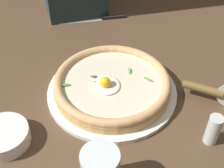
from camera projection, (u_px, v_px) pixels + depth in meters
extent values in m
cube|color=brown|center=(107.00, 92.00, 0.85)|extent=(2.40, 2.40, 0.03)
cylinder|color=white|center=(112.00, 91.00, 0.82)|extent=(0.35, 0.35, 0.01)
cylinder|color=#DEAB69|center=(112.00, 86.00, 0.81)|extent=(0.31, 0.31, 0.02)
torus|color=tan|center=(112.00, 82.00, 0.80)|extent=(0.31, 0.31, 0.02)
cylinder|color=beige|center=(112.00, 83.00, 0.80)|extent=(0.27, 0.27, 0.00)
ellipsoid|color=white|center=(107.00, 85.00, 0.79)|extent=(0.08, 0.07, 0.01)
sphere|color=yellow|center=(105.00, 82.00, 0.78)|extent=(0.03, 0.03, 0.03)
ellipsoid|color=#519B4E|center=(98.00, 82.00, 0.80)|extent=(0.01, 0.02, 0.01)
ellipsoid|color=#4E9D35|center=(148.00, 79.00, 0.81)|extent=(0.03, 0.02, 0.01)
ellipsoid|color=#5F9D4B|center=(130.00, 71.00, 0.83)|extent=(0.02, 0.01, 0.01)
ellipsoid|color=#5C9D47|center=(65.00, 84.00, 0.79)|extent=(0.02, 0.03, 0.01)
ellipsoid|color=#335F23|center=(94.00, 76.00, 0.81)|extent=(0.02, 0.02, 0.01)
cylinder|color=white|center=(4.00, 136.00, 0.70)|extent=(0.12, 0.12, 0.04)
cylinder|color=brown|center=(203.00, 89.00, 0.79)|extent=(0.08, 0.09, 0.02)
cube|color=silver|center=(82.00, 21.00, 1.10)|extent=(0.03, 0.15, 0.00)
cube|color=black|center=(114.00, 17.00, 1.11)|extent=(0.02, 0.08, 0.01)
cylinder|color=silver|center=(213.00, 130.00, 0.68)|extent=(0.03, 0.03, 0.08)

